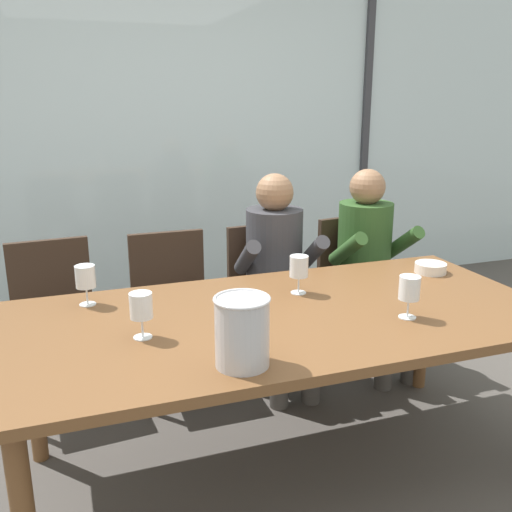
{
  "coord_description": "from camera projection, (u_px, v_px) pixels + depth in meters",
  "views": [
    {
      "loc": [
        -0.82,
        -2.0,
        1.6
      ],
      "look_at": [
        0.0,
        0.35,
        0.89
      ],
      "focal_mm": 39.62,
      "sensor_mm": 36.0,
      "label": 1
    }
  ],
  "objects": [
    {
      "name": "tasting_bowl",
      "position": [
        430.0,
        268.0,
        2.83
      ],
      "size": [
        0.16,
        0.16,
        0.05
      ],
      "primitive_type": "cylinder",
      "color": "silver",
      "rests_on": "dining_table"
    },
    {
      "name": "window_glass_panel",
      "position": [
        169.0,
        136.0,
        4.28
      ],
      "size": [
        7.43,
        0.03,
        2.6
      ],
      "primitive_type": "cube",
      "color": "silver",
      "rests_on": "ground"
    },
    {
      "name": "chair_right_of_center",
      "position": [
        355.0,
        277.0,
        3.53
      ],
      "size": [
        0.5,
        0.5,
        0.87
      ],
      "rotation": [
        0.0,
        0.0,
        0.14
      ],
      "color": "#332319",
      "rests_on": "ground"
    },
    {
      "name": "dining_table",
      "position": [
        284.0,
        328.0,
        2.33
      ],
      "size": [
        2.23,
        1.07,
        0.74
      ],
      "color": "brown",
      "rests_on": "ground"
    },
    {
      "name": "chair_center",
      "position": [
        268.0,
        289.0,
        3.32
      ],
      "size": [
        0.47,
        0.47,
        0.87
      ],
      "rotation": [
        0.0,
        0.0,
        0.07
      ],
      "color": "#332319",
      "rests_on": "ground"
    },
    {
      "name": "ground",
      "position": [
        221.0,
        369.0,
        3.42
      ],
      "size": [
        14.0,
        14.0,
        0.0
      ],
      "primitive_type": "plane",
      "color": "#4C4742"
    },
    {
      "name": "wine_glass_by_right_taster",
      "position": [
        141.0,
        308.0,
        2.05
      ],
      "size": [
        0.08,
        0.08,
        0.17
      ],
      "color": "silver",
      "rests_on": "dining_table"
    },
    {
      "name": "person_olive_shirt",
      "position": [
        371.0,
        257.0,
        3.34
      ],
      "size": [
        0.47,
        0.62,
        1.19
      ],
      "rotation": [
        0.0,
        0.0,
        0.05
      ],
      "color": "#2D5123",
      "rests_on": "ground"
    },
    {
      "name": "wine_glass_center_pour",
      "position": [
        299.0,
        268.0,
        2.52
      ],
      "size": [
        0.08,
        0.08,
        0.17
      ],
      "color": "silver",
      "rests_on": "dining_table"
    },
    {
      "name": "ice_bucket_primary",
      "position": [
        242.0,
        331.0,
        1.84
      ],
      "size": [
        0.19,
        0.19,
        0.24
      ],
      "color": "#B7B7BC",
      "rests_on": "dining_table"
    },
    {
      "name": "person_charcoal_jacket",
      "position": [
        278.0,
        267.0,
        3.15
      ],
      "size": [
        0.48,
        0.63,
        1.19
      ],
      "rotation": [
        0.0,
        0.0,
        -0.07
      ],
      "color": "#38383D",
      "rests_on": "ground"
    },
    {
      "name": "chair_left_of_center",
      "position": [
        172.0,
        300.0,
        3.13
      ],
      "size": [
        0.44,
        0.44,
        0.87
      ],
      "rotation": [
        0.0,
        0.0,
        -0.0
      ],
      "color": "#332319",
      "rests_on": "ground"
    },
    {
      "name": "wine_glass_near_bucket",
      "position": [
        409.0,
        290.0,
        2.23
      ],
      "size": [
        0.08,
        0.08,
        0.17
      ],
      "color": "silver",
      "rests_on": "dining_table"
    },
    {
      "name": "chair_near_curtain",
      "position": [
        55.0,
        312.0,
        2.96
      ],
      "size": [
        0.47,
        0.47,
        0.87
      ],
      "rotation": [
        0.0,
        0.0,
        0.08
      ],
      "color": "#332319",
      "rests_on": "ground"
    },
    {
      "name": "wine_glass_by_left_taster",
      "position": [
        86.0,
        278.0,
        2.37
      ],
      "size": [
        0.08,
        0.08,
        0.17
      ],
      "color": "silver",
      "rests_on": "dining_table"
    },
    {
      "name": "window_mullion_right",
      "position": [
        365.0,
        132.0,
        4.79
      ],
      "size": [
        0.06,
        0.06,
        2.6
      ],
      "primitive_type": "cube",
      "color": "#38383D",
      "rests_on": "ground"
    },
    {
      "name": "hillside_vineyard",
      "position": [
        122.0,
        139.0,
        7.36
      ],
      "size": [
        13.43,
        2.4,
        2.09
      ],
      "primitive_type": "cube",
      "color": "#568942",
      "rests_on": "ground"
    }
  ]
}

